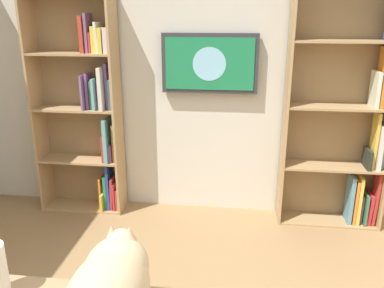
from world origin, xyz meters
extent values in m
cube|color=beige|center=(0.00, -2.23, 1.35)|extent=(4.52, 0.06, 2.70)
cube|color=tan|center=(-0.74, -2.04, 1.10)|extent=(0.02, 0.28, 2.20)
cube|color=#93754E|center=(-1.17, -2.17, 1.10)|extent=(0.90, 0.01, 2.20)
cube|color=tan|center=(-1.17, -2.04, 0.01)|extent=(0.86, 0.27, 0.02)
cube|color=tan|center=(-1.17, -2.04, 0.55)|extent=(0.86, 0.27, 0.02)
cube|color=tan|center=(-1.17, -2.04, 1.10)|extent=(0.86, 0.27, 0.02)
cube|color=tan|center=(-1.17, -2.04, 1.64)|extent=(0.86, 0.27, 0.02)
cube|color=#B03328|center=(-1.58, -2.02, 0.27)|extent=(0.04, 0.14, 0.50)
cube|color=#BD2836|center=(-1.54, -2.04, 0.16)|extent=(0.04, 0.18, 0.28)
cube|color=#396E47|center=(-1.50, -2.04, 0.17)|extent=(0.02, 0.22, 0.29)
cube|color=slate|center=(-1.47, -2.04, 0.15)|extent=(0.02, 0.13, 0.27)
cube|color=gold|center=(-1.44, -2.02, 0.25)|extent=(0.03, 0.15, 0.45)
cube|color=orange|center=(-1.41, -2.03, 0.23)|extent=(0.02, 0.16, 0.42)
cube|color=#5A90A7|center=(-1.37, -2.04, 0.25)|extent=(0.03, 0.18, 0.45)
cube|color=#6996A5|center=(-1.58, -2.04, 0.77)|extent=(0.03, 0.14, 0.41)
cube|color=silver|center=(-1.54, -2.03, 0.76)|extent=(0.04, 0.21, 0.39)
cube|color=gold|center=(-1.50, -2.03, 0.81)|extent=(0.03, 0.15, 0.50)
cube|color=#252A21|center=(-1.46, -2.02, 0.65)|extent=(0.03, 0.21, 0.17)
cube|color=orange|center=(-1.49, -2.03, 1.35)|extent=(0.03, 0.19, 0.49)
cube|color=beige|center=(-1.45, -2.03, 1.26)|extent=(0.04, 0.21, 0.30)
cube|color=tan|center=(0.79, -2.04, 1.01)|extent=(0.02, 0.28, 2.03)
cube|color=tan|center=(1.56, -2.04, 1.01)|extent=(0.02, 0.28, 2.03)
cube|color=#93754E|center=(1.17, -2.17, 1.01)|extent=(0.80, 0.01, 2.03)
cube|color=tan|center=(1.17, -2.04, 0.01)|extent=(0.75, 0.27, 0.02)
cube|color=tan|center=(1.17, -2.04, 0.51)|extent=(0.75, 0.27, 0.02)
cube|color=tan|center=(1.17, -2.04, 1.01)|extent=(0.75, 0.27, 0.02)
cube|color=tan|center=(1.17, -2.04, 1.52)|extent=(0.75, 0.27, 0.02)
cube|color=#B93A2E|center=(0.82, -2.02, 0.13)|extent=(0.03, 0.16, 0.21)
cube|color=red|center=(0.85, -2.04, 0.16)|extent=(0.02, 0.20, 0.27)
cube|color=#B23337|center=(0.87, -2.03, 0.18)|extent=(0.04, 0.16, 0.32)
cube|color=#264496|center=(0.90, -2.03, 0.25)|extent=(0.02, 0.18, 0.47)
cube|color=#2B804C|center=(0.94, -2.03, 0.19)|extent=(0.03, 0.15, 0.34)
cube|color=gold|center=(0.97, -2.02, 0.10)|extent=(0.02, 0.22, 0.16)
cube|color=orange|center=(0.99, -2.04, 0.18)|extent=(0.02, 0.13, 0.32)
cube|color=#A1763A|center=(0.82, -2.03, 0.70)|extent=(0.03, 0.13, 0.36)
cube|color=#86487D|center=(0.85, -2.04, 0.60)|extent=(0.02, 0.18, 0.16)
cube|color=#62A4A6|center=(0.89, -2.02, 0.73)|extent=(0.03, 0.22, 0.41)
cube|color=#B4352F|center=(0.92, -2.04, 0.65)|extent=(0.02, 0.22, 0.25)
cube|color=#6195AA|center=(0.82, -2.05, 1.16)|extent=(0.03, 0.18, 0.27)
cube|color=#6D528F|center=(0.86, -2.04, 1.23)|extent=(0.03, 0.13, 0.42)
cube|color=silver|center=(0.90, -2.02, 1.22)|extent=(0.03, 0.24, 0.38)
cube|color=#82517F|center=(0.94, -2.05, 1.18)|extent=(0.04, 0.13, 0.31)
cube|color=#69A4A3|center=(0.97, -2.03, 1.17)|extent=(0.03, 0.21, 0.28)
cube|color=#417E46|center=(1.01, -2.05, 1.15)|extent=(0.03, 0.14, 0.26)
cube|color=#804688|center=(1.04, -2.02, 1.19)|extent=(0.02, 0.12, 0.32)
cube|color=slate|center=(1.07, -2.03, 1.18)|extent=(0.02, 0.23, 0.31)
cube|color=silver|center=(0.83, -2.03, 1.64)|extent=(0.04, 0.18, 0.22)
cube|color=gold|center=(0.87, -2.02, 1.64)|extent=(0.04, 0.19, 0.22)
cube|color=beige|center=(0.91, -2.04, 1.66)|extent=(0.03, 0.19, 0.26)
cube|color=yellow|center=(0.94, -2.03, 1.64)|extent=(0.04, 0.14, 0.23)
cube|color=red|center=(0.98, -2.03, 1.62)|extent=(0.02, 0.13, 0.18)
cube|color=#7A4F78|center=(1.01, -2.05, 1.69)|extent=(0.03, 0.17, 0.33)
cube|color=#B03925|center=(1.04, -2.03, 1.68)|extent=(0.03, 0.16, 0.31)
cube|color=#333338|center=(-0.05, -2.15, 1.43)|extent=(0.85, 0.06, 0.52)
cube|color=#1E7F4C|center=(-0.05, -2.12, 1.43)|extent=(0.78, 0.01, 0.45)
cylinder|color=#8CCCEA|center=(-0.05, -2.11, 1.43)|extent=(0.30, 0.00, 0.30)
ellipsoid|color=#D1B284|center=(0.09, 0.20, 0.95)|extent=(0.24, 0.30, 0.23)
sphere|color=#D1B284|center=(0.09, 0.13, 1.01)|extent=(0.13, 0.13, 0.13)
cone|color=#D1B284|center=(0.06, 0.13, 1.06)|extent=(0.06, 0.06, 0.07)
cone|color=#D1B284|center=(0.13, 0.13, 1.06)|extent=(0.06, 0.06, 0.07)
cone|color=beige|center=(0.06, 0.13, 1.05)|extent=(0.03, 0.03, 0.05)
cone|color=beige|center=(0.13, 0.13, 1.05)|extent=(0.03, 0.03, 0.05)
camera|label=1|loc=(-0.34, 1.39, 1.85)|focal=36.94mm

